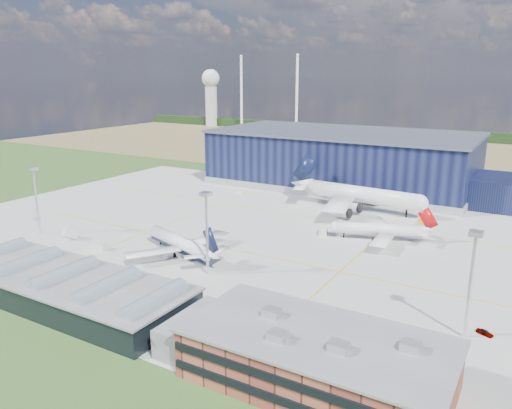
# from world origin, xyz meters

# --- Properties ---
(ground) EXTENTS (600.00, 600.00, 0.00)m
(ground) POSITION_xyz_m (0.00, 0.00, 0.00)
(ground) COLOR #2F5620
(ground) RESTS_ON ground
(apron) EXTENTS (220.00, 160.00, 0.08)m
(apron) POSITION_xyz_m (0.00, 10.00, 0.03)
(apron) COLOR #A6A6A1
(apron) RESTS_ON ground
(farmland) EXTENTS (600.00, 220.00, 0.01)m
(farmland) POSITION_xyz_m (0.00, 220.00, 0.00)
(farmland) COLOR olive
(farmland) RESTS_ON ground
(treeline) EXTENTS (600.00, 8.00, 8.00)m
(treeline) POSITION_xyz_m (0.00, 300.00, 4.00)
(treeline) COLOR black
(treeline) RESTS_ON ground
(horizon_dressing) EXTENTS (440.20, 18.00, 70.00)m
(horizon_dressing) POSITION_xyz_m (-191.30, 294.39, 34.20)
(horizon_dressing) COLOR white
(horizon_dressing) RESTS_ON ground
(hangar) EXTENTS (145.00, 62.00, 26.10)m
(hangar) POSITION_xyz_m (2.81, 94.80, 11.62)
(hangar) COLOR black
(hangar) RESTS_ON ground
(ops_building) EXTENTS (46.00, 23.00, 10.90)m
(ops_building) POSITION_xyz_m (55.01, -60.00, 4.79)
(ops_building) COLOR brown
(ops_building) RESTS_ON ground
(glass_concourse) EXTENTS (78.00, 23.00, 8.60)m
(glass_concourse) POSITION_xyz_m (-6.45, -60.00, 3.69)
(glass_concourse) COLOR black
(glass_concourse) RESTS_ON ground
(light_mast_west) EXTENTS (2.60, 2.60, 23.00)m
(light_mast_west) POSITION_xyz_m (-60.00, -30.00, 15.43)
(light_mast_west) COLOR silver
(light_mast_west) RESTS_ON ground
(light_mast_center) EXTENTS (2.60, 2.60, 23.00)m
(light_mast_center) POSITION_xyz_m (10.00, -30.00, 15.43)
(light_mast_center) COLOR silver
(light_mast_center) RESTS_ON ground
(light_mast_east) EXTENTS (2.60, 2.60, 23.00)m
(light_mast_east) POSITION_xyz_m (75.00, -30.00, 15.43)
(light_mast_east) COLOR silver
(light_mast_east) RESTS_ON ground
(airliner_navy) EXTENTS (46.09, 45.59, 11.93)m
(airliner_navy) POSITION_xyz_m (-6.59, -21.40, 5.97)
(airliner_navy) COLOR white
(airliner_navy) RESTS_ON ground
(airliner_red) EXTENTS (44.01, 43.55, 11.33)m
(airliner_red) POSITION_xyz_m (40.61, 22.00, 5.66)
(airliner_red) COLOR white
(airliner_red) RESTS_ON ground
(airliner_widebody) EXTENTS (64.28, 63.10, 19.36)m
(airliner_widebody) POSITION_xyz_m (23.45, 55.00, 9.68)
(airliner_widebody) COLOR white
(airliner_widebody) RESTS_ON ground
(gse_tug_a) EXTENTS (3.54, 4.07, 1.45)m
(gse_tug_a) POSITION_xyz_m (17.61, -46.00, 0.73)
(gse_tug_a) COLOR orange
(gse_tug_a) RESTS_ON ground
(gse_van_a) EXTENTS (5.98, 3.05, 2.52)m
(gse_van_a) POSITION_xyz_m (-30.88, -30.91, 1.26)
(gse_van_a) COLOR silver
(gse_van_a) RESTS_ON ground
(gse_van_b) EXTENTS (3.89, 5.84, 2.46)m
(gse_van_b) POSITION_xyz_m (23.21, 18.05, 1.23)
(gse_van_b) COLOR silver
(gse_van_b) RESTS_ON ground
(gse_tug_c) EXTENTS (2.17, 3.40, 1.47)m
(gse_tug_c) POSITION_xyz_m (48.70, 49.43, 0.73)
(gse_tug_c) COLOR orange
(gse_tug_c) RESTS_ON ground
(gse_cart_b) EXTENTS (3.49, 2.51, 1.43)m
(gse_cart_b) POSITION_xyz_m (-32.10, 53.49, 0.71)
(gse_cart_b) COLOR silver
(gse_cart_b) RESTS_ON ground
(airstair) EXTENTS (3.37, 5.11, 3.04)m
(airstair) POSITION_xyz_m (-45.83, -28.75, 1.52)
(airstair) COLOR silver
(airstair) RESTS_ON ground
(car_a) EXTENTS (3.77, 2.65, 1.19)m
(car_a) POSITION_xyz_m (78.55, -26.94, 0.60)
(car_a) COLOR #99999E
(car_a) RESTS_ON ground
(car_b) EXTENTS (3.74, 1.38, 1.22)m
(car_b) POSITION_xyz_m (-14.87, -48.00, 0.61)
(car_b) COLOR #99999E
(car_b) RESTS_ON ground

